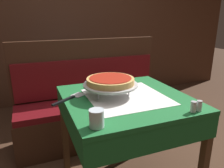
% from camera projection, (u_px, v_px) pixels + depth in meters
% --- Properties ---
extents(dining_table_front, '(0.85, 0.85, 0.78)m').
position_uv_depth(dining_table_front, '(126.00, 111.00, 1.57)').
color(dining_table_front, '#1E6B33').
rests_on(dining_table_front, ground_plane).
extents(dining_table_rear, '(0.65, 0.65, 0.77)m').
position_uv_depth(dining_table_rear, '(65.00, 66.00, 2.97)').
color(dining_table_rear, '#194799').
rests_on(dining_table_rear, ground_plane).
extents(booth_bench, '(1.59, 0.46, 1.09)m').
position_uv_depth(booth_bench, '(92.00, 111.00, 2.39)').
color(booth_bench, '#3D2316').
rests_on(booth_bench, ground_plane).
extents(back_wall_panel, '(6.00, 0.04, 2.40)m').
position_uv_depth(back_wall_panel, '(67.00, 24.00, 3.30)').
color(back_wall_panel, '#4C2D1E').
rests_on(back_wall_panel, ground_plane).
extents(pizza_pan_stand, '(0.39, 0.39, 0.08)m').
position_uv_depth(pizza_pan_stand, '(110.00, 85.00, 1.55)').
color(pizza_pan_stand, '#ADADB2').
rests_on(pizza_pan_stand, dining_table_front).
extents(deep_dish_pizza, '(0.34, 0.34, 0.05)m').
position_uv_depth(deep_dish_pizza, '(110.00, 81.00, 1.54)').
color(deep_dish_pizza, tan).
rests_on(deep_dish_pizza, pizza_pan_stand).
extents(pizza_server, '(0.26, 0.20, 0.01)m').
position_uv_depth(pizza_server, '(69.00, 98.00, 1.49)').
color(pizza_server, '#BCBCC1').
rests_on(pizza_server, dining_table_front).
extents(water_glass_near, '(0.08, 0.08, 0.09)m').
position_uv_depth(water_glass_near, '(97.00, 118.00, 1.11)').
color(water_glass_near, silver).
rests_on(water_glass_near, dining_table_front).
extents(salt_shaker, '(0.04, 0.04, 0.07)m').
position_uv_depth(salt_shaker, '(193.00, 107.00, 1.28)').
color(salt_shaker, silver).
rests_on(salt_shaker, dining_table_front).
extents(pepper_shaker, '(0.03, 0.03, 0.06)m').
position_uv_depth(pepper_shaker, '(199.00, 106.00, 1.30)').
color(pepper_shaker, silver).
rests_on(pepper_shaker, dining_table_front).
extents(condiment_caddy, '(0.12, 0.12, 0.17)m').
position_uv_depth(condiment_caddy, '(61.00, 56.00, 2.87)').
color(condiment_caddy, black).
rests_on(condiment_caddy, dining_table_rear).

